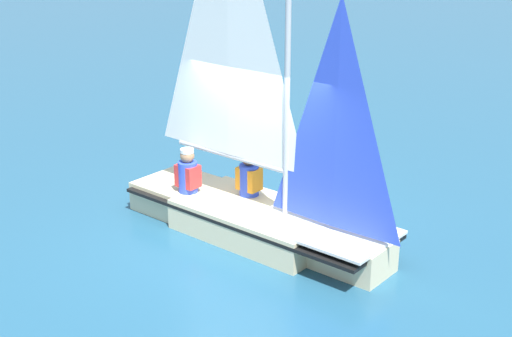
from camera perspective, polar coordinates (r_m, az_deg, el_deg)
name	(u,v)px	position (r m, az deg, el deg)	size (l,w,h in m)	color
ground_plane	(256,235)	(10.75, 0.00, -5.33)	(260.00, 260.00, 0.00)	#235675
sailboat_main	(255,187)	(10.46, -0.11, -1.50)	(4.51, 1.54, 5.41)	beige
sailor_helm	(249,185)	(10.92, -0.56, -1.29)	(0.35, 0.31, 1.16)	black
sailor_crew	(188,182)	(11.09, -5.45, -1.04)	(0.35, 0.31, 1.16)	black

